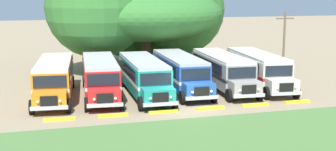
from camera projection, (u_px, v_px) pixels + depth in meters
ground_plane at (185, 109)px, 30.85m from camera, size 220.00×220.00×0.00m
foreground_grass_strip at (229, 144)px, 23.72m from camera, size 80.00×10.70×0.01m
parked_bus_slot_0 at (55, 77)px, 34.16m from camera, size 3.60×10.98×2.82m
parked_bus_slot_1 at (100, 75)px, 34.86m from camera, size 3.38×10.95×2.82m
parked_bus_slot_2 at (144, 75)px, 35.08m from camera, size 2.93×10.87×2.82m
parked_bus_slot_3 at (180, 71)px, 36.88m from camera, size 2.96×10.88×2.82m
parked_bus_slot_4 at (223, 69)px, 37.55m from camera, size 3.20×10.91×2.82m
parked_bus_slot_5 at (258, 68)px, 38.32m from camera, size 3.60×10.98×2.82m
curb_wheelstop_0 at (60, 119)px, 28.16m from camera, size 2.00×0.36×0.15m
curb_wheelstop_1 at (113, 115)px, 29.07m from camera, size 2.00×0.36×0.15m
curb_wheelstop_2 at (163, 112)px, 29.98m from camera, size 2.00×0.36×0.15m
curb_wheelstop_3 at (210, 108)px, 30.89m from camera, size 2.00×0.36×0.15m
curb_wheelstop_4 at (255, 105)px, 31.80m from camera, size 2.00×0.36×0.15m
curb_wheelstop_5 at (297, 102)px, 32.71m from camera, size 2.00×0.36×0.15m
broad_shade_tree at (141, 12)px, 47.18m from camera, size 19.23×17.71×11.56m
utility_pole at (284, 43)px, 41.88m from camera, size 1.80×0.20×6.19m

